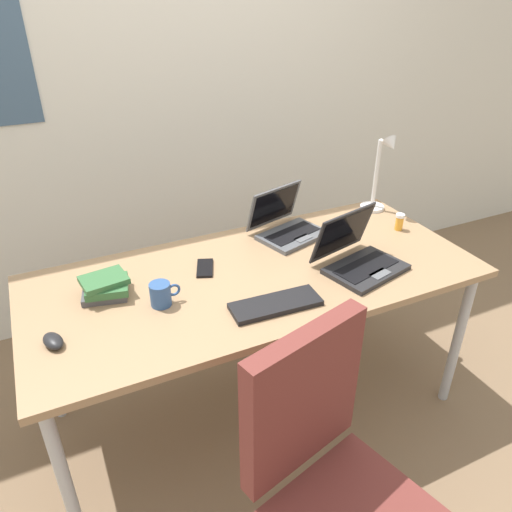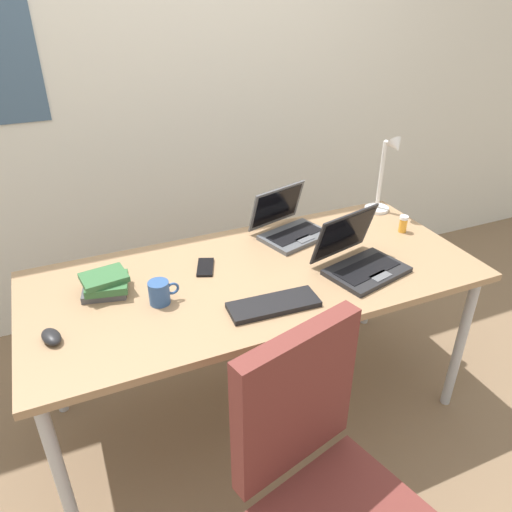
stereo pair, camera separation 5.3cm
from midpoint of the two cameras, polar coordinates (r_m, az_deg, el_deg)
ground_plane at (r=2.45m, az=0.65°, el=-16.87°), size 12.00×12.00×0.00m
wall_back at (r=2.76m, az=-9.16°, el=19.50°), size 6.00×0.13×2.60m
desk at (r=2.00m, az=0.76°, el=-3.39°), size 1.80×0.80×0.74m
desk_lamp at (r=2.49m, az=15.35°, el=8.97°), size 0.12×0.18×0.40m
laptop_front_right at (r=2.25m, az=4.53°, el=3.43°), size 0.35×0.33×0.21m
laptop_front_left at (r=2.03m, az=12.64°, el=-0.36°), size 0.37×0.34×0.23m
external_keyboard at (r=1.78m, az=2.91°, el=-5.64°), size 0.34×0.14×0.02m
computer_mouse at (r=1.75m, az=-21.78°, el=-8.67°), size 0.08×0.11×0.03m
cell_phone at (r=2.01m, az=-5.13°, el=-1.30°), size 0.11×0.15×0.01m
pill_bottle at (r=2.38m, az=17.27°, el=3.58°), size 0.04×0.04×0.08m
book_stack at (r=1.92m, az=-16.25°, el=-3.13°), size 0.19×0.18×0.08m
coffee_mug at (r=1.81m, az=-10.24°, el=-4.18°), size 0.11×0.08×0.09m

